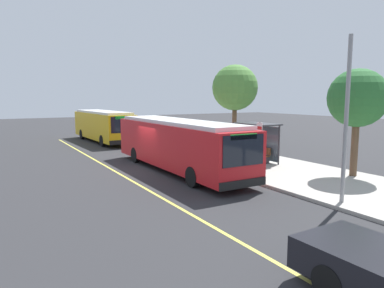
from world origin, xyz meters
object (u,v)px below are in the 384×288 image
transit_bus_second (103,125)px  route_sign_post (259,141)px  waiting_bench (260,154)px  transit_bus_main (177,143)px

transit_bus_second → route_sign_post: 19.61m
transit_bus_second → route_sign_post: size_ratio=3.87×
waiting_bench → route_sign_post: 4.18m
transit_bus_main → transit_bus_second: size_ratio=1.13×
transit_bus_main → waiting_bench: size_ratio=7.66×
transit_bus_second → waiting_bench: (16.48, 5.28, -0.98)m
transit_bus_main → waiting_bench: bearing=81.3°
waiting_bench → route_sign_post: route_sign_post is taller
transit_bus_main → route_sign_post: bearing=36.8°
transit_bus_second → waiting_bench: bearing=17.8°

